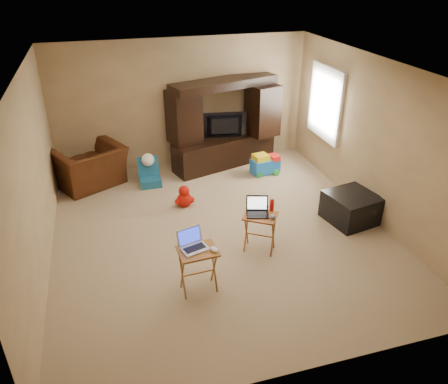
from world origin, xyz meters
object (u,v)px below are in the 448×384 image
object	(u,v)px
ottoman	(351,208)
television	(225,126)
child_rocker	(150,172)
tray_table_right	(260,233)
plush_toy	(184,196)
water_bottle	(272,205)
recliner	(89,166)
tray_table_left	(198,270)
laptop_left	(194,241)
mouse_right	(272,217)
push_toy	(265,163)
entertainment_center	(224,124)
laptop_right	(258,208)
mouse_left	(214,249)

from	to	relation	value
ottoman	television	bearing A→B (deg)	117.42
child_rocker	tray_table_right	xyz separation A→B (m)	(1.24, -2.52, 0.04)
plush_toy	water_bottle	distance (m)	1.84
ottoman	water_bottle	bearing A→B (deg)	-169.19
television	child_rocker	bearing A→B (deg)	24.42
recliner	plush_toy	distance (m)	1.99
tray_table_left	laptop_left	world-z (taller)	laptop_left
water_bottle	mouse_right	bearing A→B (deg)	-108.66
push_toy	tray_table_right	xyz separation A→B (m)	(-1.01, -2.40, 0.09)
laptop_left	entertainment_center	bearing A→B (deg)	52.32
tray_table_right	laptop_left	distance (m)	1.30
entertainment_center	laptop_left	bearing A→B (deg)	-128.02
television	plush_toy	distance (m)	1.93
television	tray_table_left	bearing A→B (deg)	77.16
tray_table_left	tray_table_right	bearing A→B (deg)	26.42
tray_table_left	tray_table_right	size ratio (longest dim) A/B	1.05
water_bottle	recliner	bearing A→B (deg)	132.14
entertainment_center	ottoman	distance (m)	3.05
laptop_left	ottoman	bearing A→B (deg)	2.59
recliner	mouse_right	world-z (taller)	recliner
television	recliner	xyz separation A→B (m)	(-2.64, -0.14, -0.46)
entertainment_center	tray_table_right	size ratio (longest dim) A/B	3.65
laptop_right	plush_toy	bearing A→B (deg)	132.33
child_rocker	push_toy	world-z (taller)	child_rocker
push_toy	ottoman	world-z (taller)	ottoman
push_toy	tray_table_left	size ratio (longest dim) A/B	0.90
recliner	laptop_right	size ratio (longest dim) A/B	3.77
child_rocker	laptop_right	world-z (taller)	laptop_right
recliner	child_rocker	world-z (taller)	recliner
television	child_rocker	world-z (taller)	television
plush_toy	mouse_right	bearing A→B (deg)	-61.41
mouse_left	mouse_right	bearing A→B (deg)	29.48
tray_table_left	water_bottle	world-z (taller)	water_bottle
entertainment_center	recliner	world-z (taller)	entertainment_center
television	water_bottle	xyz separation A→B (m)	(-0.15, -2.90, -0.16)
television	tray_table_right	size ratio (longest dim) A/B	1.51
water_bottle	plush_toy	bearing A→B (deg)	123.60
push_toy	tray_table_right	size ratio (longest dim) A/B	0.94
child_rocker	tray_table_right	distance (m)	2.81
push_toy	plush_toy	bearing A→B (deg)	-163.73
entertainment_center	laptop_right	size ratio (longest dim) A/B	6.97
child_rocker	ottoman	bearing A→B (deg)	-35.46
entertainment_center	water_bottle	distance (m)	2.95
entertainment_center	child_rocker	world-z (taller)	entertainment_center
child_rocker	tray_table_left	xyz separation A→B (m)	(0.20, -3.13, 0.05)
plush_toy	tray_table_right	distance (m)	1.75
tray_table_right	plush_toy	bearing A→B (deg)	150.47
ottoman	recliner	bearing A→B (deg)	148.28
television	laptop_right	world-z (taller)	television
laptop_left	laptop_right	world-z (taller)	laptop_left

